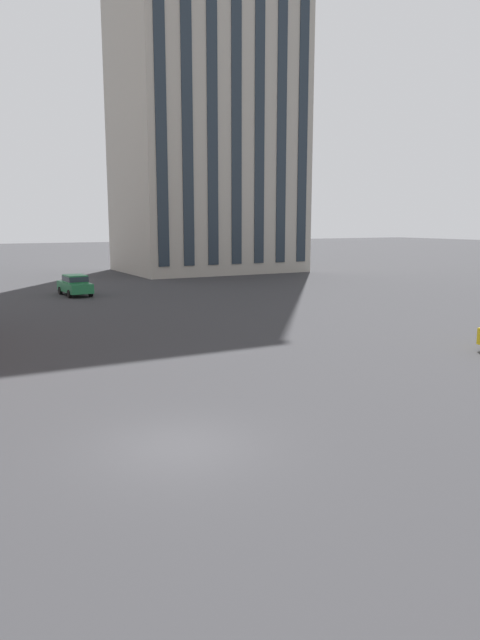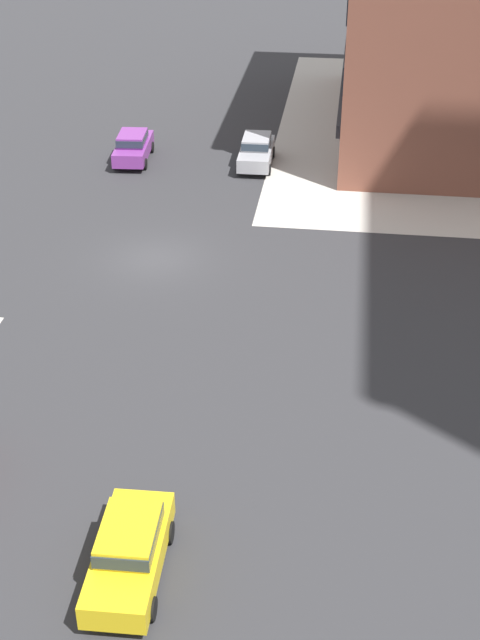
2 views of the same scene
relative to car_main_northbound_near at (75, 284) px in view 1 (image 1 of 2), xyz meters
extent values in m
plane|color=#2D2D30|center=(-4.88, -33.56, -0.92)|extent=(320.00, 320.00, 0.00)
cube|color=#1E6B3D|center=(0.00, 0.05, -0.22)|extent=(2.01, 4.49, 0.76)
cube|color=#1E6B3D|center=(0.01, -0.10, 0.46)|extent=(1.61, 2.19, 0.60)
cube|color=#232D38|center=(0.01, -0.10, 0.46)|extent=(1.65, 2.28, 0.40)
cylinder|color=black|center=(-0.92, 1.37, -0.60)|extent=(0.26, 0.65, 0.64)
cylinder|color=black|center=(0.75, 1.46, -0.60)|extent=(0.26, 0.65, 0.64)
cylinder|color=black|center=(-0.76, -1.36, -0.60)|extent=(0.26, 0.65, 0.64)
cylinder|color=black|center=(0.91, -1.26, -0.60)|extent=(0.26, 0.65, 0.64)
camera|label=1|loc=(-10.32, -47.00, 4.91)|focal=32.42mm
camera|label=2|loc=(30.03, -25.05, 17.52)|focal=48.99mm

